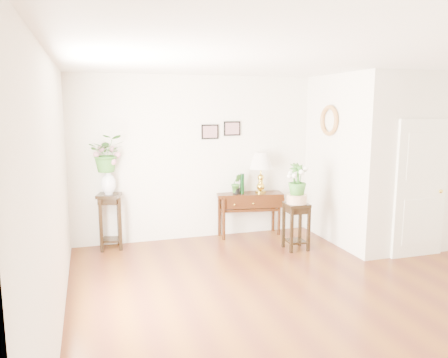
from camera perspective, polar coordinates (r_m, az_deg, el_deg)
name	(u,v)px	position (r m, az deg, el deg)	size (l,w,h in m)	color
floor	(320,293)	(5.70, 12.46, -14.31)	(6.00, 5.50, 0.02)	brown
ceiling	(329,60)	(5.26, 13.58, 14.90)	(6.00, 5.50, 0.02)	white
wall_back	(245,156)	(7.78, 2.76, 2.96)	(6.00, 0.02, 2.80)	white
wall_left	(54,197)	(4.60, -21.29, -2.18)	(0.02, 5.50, 2.80)	white
partition	(380,158)	(7.93, 19.69, 2.54)	(1.80, 1.95, 2.80)	white
door	(421,189)	(7.21, 24.29, -1.20)	(0.90, 0.05, 2.10)	white
art_print_left	(210,132)	(7.52, -1.85, 6.18)	(0.30, 0.02, 0.25)	black
art_print_right	(232,129)	(7.64, 1.06, 6.61)	(0.30, 0.02, 0.25)	black
wall_ornament	(329,121)	(7.46, 13.56, 7.44)	(0.51, 0.51, 0.07)	#AF7A4B
console_table	(249,214)	(7.80, 3.33, -4.61)	(1.16, 0.39, 0.77)	black
table_lamp	(261,173)	(7.73, 4.82, 0.81)	(0.41, 0.41, 0.72)	gold
green_vase	(242,184)	(7.64, 2.38, -0.64)	(0.07, 0.07, 0.35)	black
potted_plant	(237,184)	(7.60, 1.65, -0.69)	(0.19, 0.15, 0.34)	#327026
plant_stand_a	(110,221)	(7.28, -14.66, -5.38)	(0.35, 0.35, 0.90)	black
porcelain_vase	(108,180)	(7.14, -14.89, -0.13)	(0.23, 0.23, 0.40)	silver
lily_arrangement	(107,150)	(7.08, -15.05, 3.66)	(0.54, 0.47, 0.60)	#327026
plant_stand_b	(296,226)	(7.13, 9.38, -6.12)	(0.36, 0.36, 0.76)	black
ceramic_bowl	(297,198)	(7.02, 9.48, -2.51)	(0.32, 0.32, 0.14)	beige
narcissus	(297,180)	(6.97, 9.55, -0.10)	(0.29, 0.29, 0.52)	#327026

